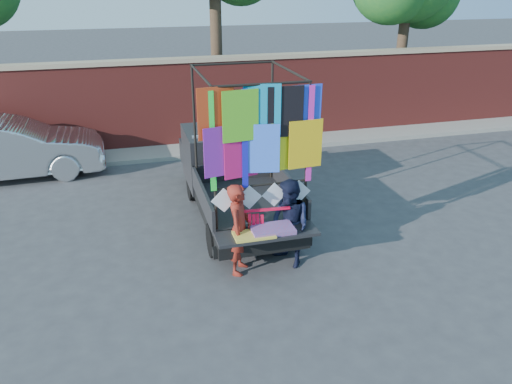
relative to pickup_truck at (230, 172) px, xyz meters
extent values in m
plane|color=#38383A|center=(-0.09, -2.37, -0.82)|extent=(90.00, 90.00, 0.00)
cube|color=maroon|center=(-0.09, 4.63, 0.43)|extent=(30.00, 0.35, 2.50)
cube|color=tan|center=(-0.09, 4.63, 1.73)|extent=(30.00, 0.45, 0.12)
cube|color=gray|center=(-0.09, 3.93, -0.76)|extent=(30.00, 1.20, 0.12)
cylinder|color=#38281C|center=(0.91, 5.83, 1.91)|extent=(0.36, 0.36, 5.46)
cylinder|color=#38281C|center=(7.41, 5.83, 1.45)|extent=(0.36, 0.36, 4.55)
cylinder|color=black|center=(-0.76, 0.58, -0.50)|extent=(0.21, 0.64, 0.64)
cylinder|color=black|center=(-0.76, -2.03, -0.50)|extent=(0.21, 0.64, 0.64)
cylinder|color=black|center=(0.76, 0.58, -0.50)|extent=(0.21, 0.64, 0.64)
cylinder|color=black|center=(0.76, -2.03, -0.50)|extent=(0.21, 0.64, 0.64)
cube|color=black|center=(0.00, -0.77, -0.34)|extent=(1.65, 4.07, 0.29)
cube|color=black|center=(0.00, -1.50, -0.07)|extent=(1.74, 2.23, 0.10)
cube|color=black|center=(-0.85, -1.50, 0.15)|extent=(0.06, 2.23, 0.44)
cube|color=black|center=(0.85, -1.50, 0.15)|extent=(0.06, 2.23, 0.44)
cube|color=black|center=(0.00, -0.40, 0.15)|extent=(1.74, 0.06, 0.44)
cube|color=black|center=(0.00, 0.54, 0.19)|extent=(1.74, 1.55, 1.21)
cube|color=#8C9EAD|center=(0.00, 0.10, 0.58)|extent=(1.55, 0.06, 0.53)
cube|color=#8C9EAD|center=(0.00, 1.26, 0.39)|extent=(1.55, 0.10, 0.68)
cube|color=black|center=(0.00, 1.60, -0.05)|extent=(1.70, 0.87, 0.53)
cube|color=black|center=(0.00, -2.86, -0.05)|extent=(1.74, 0.53, 0.06)
cube|color=black|center=(0.00, -2.63, -0.42)|extent=(1.79, 0.15, 0.17)
cylinder|color=black|center=(-0.79, -2.52, 1.19)|extent=(0.05, 0.05, 2.42)
cylinder|color=black|center=(-0.79, -0.48, 1.19)|extent=(0.05, 0.05, 2.42)
cylinder|color=black|center=(0.79, -2.52, 1.19)|extent=(0.05, 0.05, 2.42)
cylinder|color=black|center=(0.79, -0.48, 1.19)|extent=(0.05, 0.05, 2.42)
cylinder|color=black|center=(0.00, -2.52, 2.40)|extent=(1.65, 0.04, 0.04)
cylinder|color=black|center=(0.00, -0.48, 2.40)|extent=(1.65, 0.04, 0.04)
cylinder|color=black|center=(-0.79, -1.50, 2.40)|extent=(0.04, 2.08, 0.04)
cylinder|color=black|center=(0.79, -1.50, 2.40)|extent=(0.04, 2.08, 0.04)
cylinder|color=black|center=(0.00, -2.52, 0.71)|extent=(1.65, 0.04, 0.04)
cube|color=red|center=(-0.73, -2.54, 1.97)|extent=(0.60, 0.01, 0.82)
cube|color=#5CC823|center=(-0.36, -2.58, 1.97)|extent=(0.60, 0.01, 0.82)
cube|color=#0C81AE|center=(0.00, -2.54, 1.97)|extent=(0.60, 0.01, 0.82)
cube|color=black|center=(0.36, -2.58, 1.97)|extent=(0.60, 0.01, 0.82)
cube|color=#1C46FF|center=(0.73, -2.54, 1.97)|extent=(0.60, 0.01, 0.82)
cube|color=purple|center=(-0.73, -2.58, 1.34)|extent=(0.60, 0.01, 0.82)
cube|color=#E9196B|center=(-0.36, -2.54, 1.34)|extent=(0.60, 0.01, 0.82)
cube|color=#356FFF|center=(0.00, -2.58, 1.34)|extent=(0.60, 0.01, 0.82)
cube|color=#E7F519|center=(0.36, -2.54, 1.34)|extent=(0.60, 0.01, 0.82)
cube|color=yellow|center=(0.73, -2.58, 1.34)|extent=(0.60, 0.01, 0.82)
cube|color=#1BDF36|center=(-0.82, -2.56, 1.53)|extent=(0.10, 0.01, 1.65)
cube|color=#DC24B1|center=(0.82, -2.56, 1.53)|extent=(0.10, 0.01, 1.65)
cube|color=#161AC9|center=(-0.29, -2.56, 1.53)|extent=(0.10, 0.01, 1.65)
cube|color=silver|center=(-0.66, -2.55, 0.51)|extent=(0.44, 0.01, 0.44)
cube|color=silver|center=(-0.22, -2.55, 0.51)|extent=(0.44, 0.01, 0.44)
cube|color=silver|center=(0.22, -2.55, 0.51)|extent=(0.44, 0.01, 0.44)
cube|color=silver|center=(0.66, -2.55, 0.51)|extent=(0.44, 0.01, 0.44)
cube|color=#DB305A|center=(0.10, -2.86, 0.02)|extent=(0.73, 0.44, 0.08)
cube|color=gold|center=(-0.24, -2.92, 0.00)|extent=(0.68, 0.39, 0.04)
imported|color=silver|center=(-4.99, 3.21, -0.07)|extent=(4.62, 1.73, 1.51)
imported|color=maroon|center=(-0.43, -2.66, 0.00)|extent=(0.63, 0.71, 1.64)
imported|color=black|center=(0.47, -2.66, -0.02)|extent=(0.86, 0.95, 1.60)
cube|color=red|center=(0.02, -2.66, 0.31)|extent=(0.87, 0.12, 0.04)
cube|color=red|center=(-0.25, -2.68, 0.03)|extent=(0.06, 0.02, 0.51)
cube|color=red|center=(-0.18, -2.68, 0.01)|extent=(0.06, 0.02, 0.51)
cube|color=red|center=(-0.11, -2.68, -0.01)|extent=(0.06, 0.02, 0.51)
cube|color=red|center=(-0.03, -2.68, -0.03)|extent=(0.06, 0.02, 0.51)
camera|label=1|loc=(-2.13, -9.98, 3.96)|focal=35.00mm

